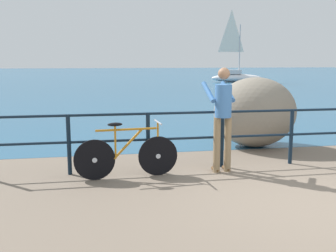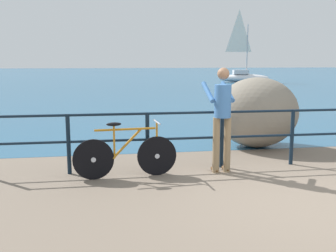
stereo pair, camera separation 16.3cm
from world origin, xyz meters
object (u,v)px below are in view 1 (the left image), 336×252
object	(u,v)px
person_at_railing	(222,115)
breakwater_boulder_main	(255,112)
bicycle	(127,154)
sailboat	(236,74)

from	to	relation	value
person_at_railing	breakwater_boulder_main	bearing A→B (deg)	-41.28
bicycle	person_at_railing	bearing A→B (deg)	-2.12
breakwater_boulder_main	sailboat	world-z (taller)	sailboat
bicycle	person_at_railing	distance (m)	1.74
bicycle	breakwater_boulder_main	xyz separation A→B (m)	(2.97, 1.90, 0.38)
breakwater_boulder_main	sailboat	xyz separation A→B (m)	(8.55, 24.87, -0.06)
person_at_railing	sailboat	size ratio (longest dim) A/B	0.29
person_at_railing	sailboat	xyz separation A→B (m)	(9.89, 26.69, -0.28)
breakwater_boulder_main	sailboat	distance (m)	26.29
breakwater_boulder_main	sailboat	size ratio (longest dim) A/B	0.30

